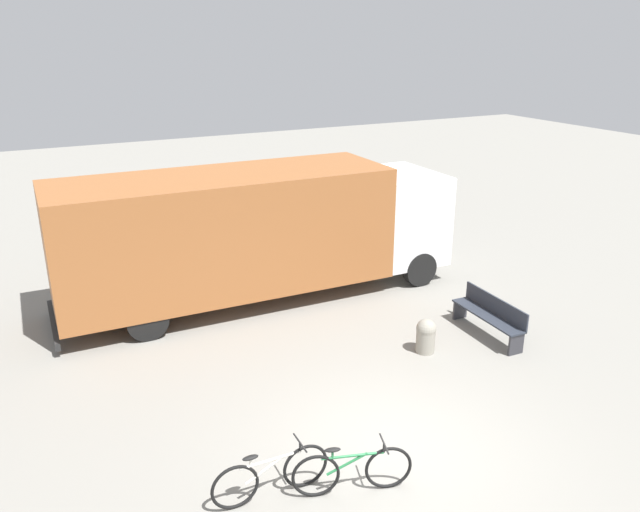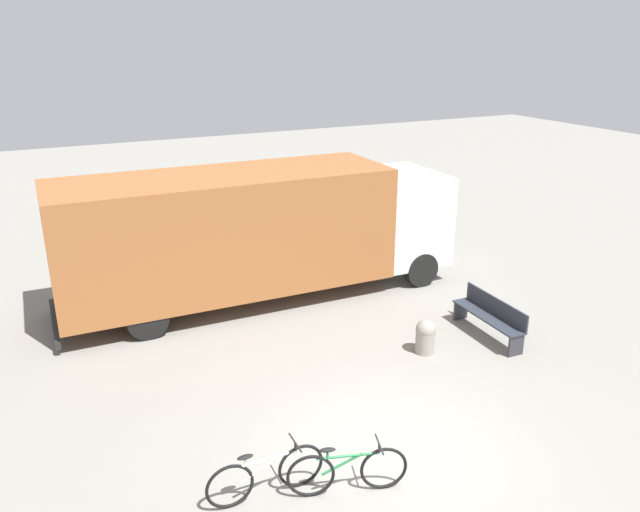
% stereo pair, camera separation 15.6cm
% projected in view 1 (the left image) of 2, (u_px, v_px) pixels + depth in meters
% --- Properties ---
extents(ground_plane, '(60.00, 60.00, 0.00)m').
position_uv_depth(ground_plane, '(394.00, 451.00, 9.31)').
color(ground_plane, gray).
extents(delivery_truck, '(9.27, 2.56, 3.00)m').
position_uv_depth(delivery_truck, '(256.00, 229.00, 14.17)').
color(delivery_truck, '#99592D').
rests_on(delivery_truck, ground).
extents(park_bench, '(0.48, 1.89, 0.82)m').
position_uv_depth(park_bench, '(490.00, 314.00, 12.72)').
color(park_bench, '#282D38').
rests_on(park_bench, ground).
extents(bicycle_near, '(1.66, 0.44, 0.74)m').
position_uv_depth(bicycle_near, '(271.00, 475.00, 8.27)').
color(bicycle_near, black).
rests_on(bicycle_near, ground).
extents(bicycle_middle, '(1.59, 0.61, 0.74)m').
position_uv_depth(bicycle_middle, '(352.00, 470.00, 8.36)').
color(bicycle_middle, black).
rests_on(bicycle_middle, ground).
extents(bollard_near_bench, '(0.39, 0.39, 0.69)m').
position_uv_depth(bollard_near_bench, '(426.00, 335.00, 12.07)').
color(bollard_near_bench, gray).
rests_on(bollard_near_bench, ground).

